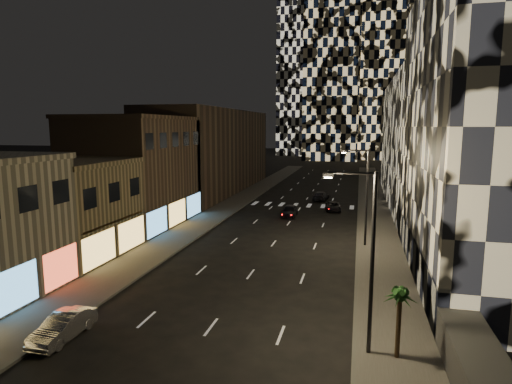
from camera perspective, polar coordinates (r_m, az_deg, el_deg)
The scene contains 19 objects.
sidewalk_left at distance 64.02m, azimuth -2.73°, elevation -1.32°, with size 4.00×120.00×0.15m, color #47443F.
sidewalk_right at distance 61.53m, azimuth 15.45°, elevation -2.04°, with size 4.00×120.00×0.15m, color #47443F.
curb_left at distance 63.47m, azimuth -0.91°, elevation -1.40°, with size 0.20×120.00×0.15m, color #4C4C47.
curb_right at distance 61.49m, azimuth 13.50°, elevation -1.97°, with size 0.20×120.00×0.15m, color #4C4C47.
retail_tan at distance 40.73m, azimuth -24.23°, elevation -2.26°, with size 10.00×10.00×8.00m, color olive.
retail_brown at distance 50.77m, azimuth -15.73°, elevation 2.49°, with size 10.00×15.00×12.00m, color brown.
retail_filler_left at distance 74.84m, azimuth -5.77°, elevation 5.43°, with size 10.00×40.00×14.00m, color brown.
midrise_base at distance 36.57m, azimuth 20.32°, elevation -7.24°, with size 0.60×25.00×3.00m, color #383838.
plinth_right at distance 21.72m, azimuth 27.42°, elevation -20.35°, with size 2.00×8.00×2.00m, color #383838.
midrise_filler_right at distance 68.60m, azimuth 24.01°, elevation 6.11°, with size 16.00×40.00×18.00m, color #232326.
tower_left_back at distance 183.21m, azimuth 7.61°, elevation 24.07°, with size 24.00×24.00×120.00m, color black.
tower_center_low at distance 155.10m, azimuth 10.41°, elevation 22.10°, with size 18.00×18.00×95.00m, color black.
streetlight_near at distance 21.30m, azimuth 14.64°, elevation -7.53°, with size 2.55×0.25×9.00m.
streetlight_far at distance 40.90m, azimuth 14.24°, elevation 0.21°, with size 2.55×0.25×9.00m.
car_silver_parked at distance 25.95m, azimuth -24.35°, elevation -16.04°, with size 1.44×4.12×1.36m, color #A2A2A7.
car_dark_midlane at distance 53.92m, azimuth 4.51°, elevation -2.52°, with size 1.75×4.35×1.48m, color black.
car_dark_oncoming at distance 66.41m, azimuth 8.64°, elevation -0.52°, with size 1.91×4.69×1.36m, color black.
car_dark_rightlane at distance 58.40m, azimuth 10.23°, elevation -1.92°, with size 1.93×4.18×1.16m, color black.
palm_tree at distance 22.02m, azimuth 18.63°, elevation -13.50°, with size 1.78×1.79×3.51m.
Camera 1 is at (7.84, -10.47, 11.20)m, focal length 30.00 mm.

